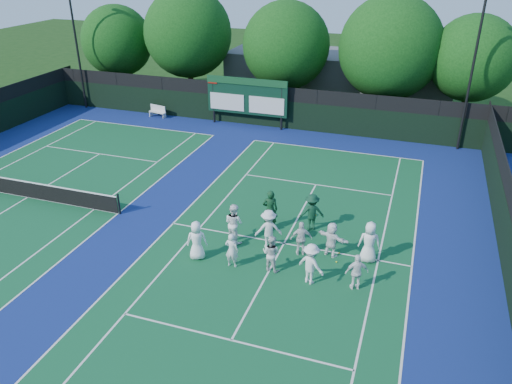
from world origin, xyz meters
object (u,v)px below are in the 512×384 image
(coach_left, at_px, (270,210))
(tennis_net, at_px, (26,189))
(bench, at_px, (158,111))
(scoreboard, at_px, (247,97))

(coach_left, bearing_deg, tennis_net, -15.89)
(tennis_net, xyz_separation_m, coach_left, (13.00, 1.08, 0.49))
(tennis_net, xyz_separation_m, bench, (-0.21, 14.37, -0.00))
(scoreboard, distance_m, bench, 7.40)
(tennis_net, bearing_deg, coach_left, 4.77)
(bench, relative_size, coach_left, 0.76)
(tennis_net, height_order, coach_left, coach_left)
(tennis_net, relative_size, bench, 7.57)
(tennis_net, relative_size, coach_left, 5.77)
(scoreboard, xyz_separation_m, tennis_net, (-6.99, -14.59, -1.70))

